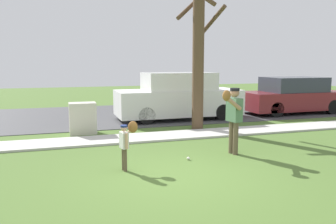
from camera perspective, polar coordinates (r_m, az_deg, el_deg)
The scene contains 10 objects.
ground_plane at distance 10.29m, azimuth -4.81°, elevation -4.59°, with size 48.00×48.00×0.00m, color #4C6B2D.
sidewalk_strip at distance 10.38m, azimuth -4.93°, elevation -4.31°, with size 36.00×1.20×0.06m, color beige.
road_surface at distance 15.22m, azimuth -9.05°, elevation -0.46°, with size 36.00×6.80×0.02m, color #424244.
person_adult at distance 8.58m, azimuth 10.87°, elevation -0.20°, with size 0.66×0.70×1.66m.
person_child at distance 7.30m, azimuth -6.93°, elevation -4.48°, with size 0.44×0.45×1.03m.
baseball at distance 8.14m, azimuth 3.42°, elevation -7.76°, with size 0.07×0.07×0.07m, color white.
utility_cabinet at distance 11.32m, azimuth -14.08°, elevation -1.03°, with size 0.84×0.59×1.01m, color beige.
street_tree_near at distance 11.71m, azimuth 5.13°, elevation 11.62°, with size 1.85×1.89×5.63m.
parked_van_white at distance 13.84m, azimuth 1.74°, elevation 2.51°, with size 5.00×1.95×1.88m.
parked_suv_maroon at distance 16.49m, azimuth 20.19°, elevation 2.53°, with size 4.70×1.90×1.63m.
Camera 1 is at (-2.19, -6.30, 2.27)m, focal length 36.42 mm.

